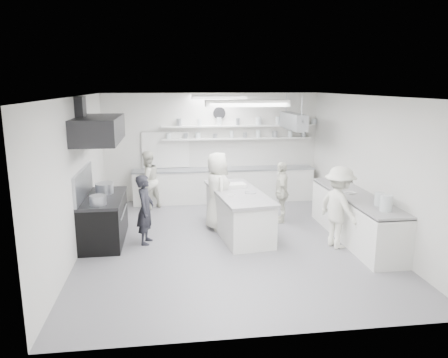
{
  "coord_description": "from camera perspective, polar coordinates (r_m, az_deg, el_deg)",
  "views": [
    {
      "loc": [
        -1.24,
        -8.42,
        3.22
      ],
      "look_at": [
        -0.04,
        0.6,
        1.22
      ],
      "focal_mm": 34.4,
      "sensor_mm": 36.0,
      "label": 1
    }
  ],
  "objects": [
    {
      "name": "stove_pot",
      "position": [
        9.45,
        -15.62,
        -1.36
      ],
      "size": [
        0.38,
        0.38,
        0.27
      ],
      "primitive_type": "cylinder",
      "color": "#A2A7AF",
      "rests_on": "stove"
    },
    {
      "name": "wall_clock",
      "position": [
        11.99,
        -0.65,
        8.74
      ],
      "size": [
        0.32,
        0.05,
        0.32
      ],
      "primitive_type": "cylinder",
      "rotation": [
        1.57,
        0.0,
        0.0
      ],
      "color": "white",
      "rests_on": "wall_back"
    },
    {
      "name": "stove",
      "position": [
        9.35,
        -15.63,
        -5.3
      ],
      "size": [
        0.8,
        1.8,
        0.9
      ],
      "primitive_type": "cube",
      "color": "black",
      "rests_on": "floor"
    },
    {
      "name": "light_fixture_rear",
      "position": [
        10.3,
        -0.65,
        10.86
      ],
      "size": [
        1.3,
        0.25,
        0.1
      ],
      "primitive_type": "cube",
      "color": "white",
      "rests_on": "ceiling"
    },
    {
      "name": "floor",
      "position": [
        9.1,
        0.78,
        -8.36
      ],
      "size": [
        6.0,
        7.0,
        0.02
      ],
      "primitive_type": "cube",
      "color": "gray",
      "rests_on": "ground"
    },
    {
      "name": "cook_island_left",
      "position": [
        9.66,
        -0.88,
        -1.6
      ],
      "size": [
        0.69,
        0.94,
        1.76
      ],
      "primitive_type": "imported",
      "rotation": [
        0.0,
        0.0,
        1.74
      ],
      "color": "silver",
      "rests_on": "floor"
    },
    {
      "name": "cook_back",
      "position": [
        11.41,
        -10.16,
        -0.16
      ],
      "size": [
        0.95,
        0.93,
        1.55
      ],
      "primitive_type": "imported",
      "rotation": [
        0.0,
        0.0,
        -2.47
      ],
      "color": "silver",
      "rests_on": "floor"
    },
    {
      "name": "wall_front",
      "position": [
        5.36,
        6.27,
        -6.4
      ],
      "size": [
        6.0,
        0.04,
        3.0
      ],
      "primitive_type": "cube",
      "color": "silver",
      "rests_on": "floor"
    },
    {
      "name": "bowl_island_a",
      "position": [
        9.27,
        3.53,
        -1.95
      ],
      "size": [
        0.3,
        0.3,
        0.06
      ],
      "primitive_type": "imported",
      "rotation": [
        0.0,
        0.0,
        -0.25
      ],
      "color": "#A2A7AF",
      "rests_on": "prep_island"
    },
    {
      "name": "ceiling",
      "position": [
        8.51,
        0.84,
        11.0
      ],
      "size": [
        6.0,
        7.0,
        0.02
      ],
      "primitive_type": "cube",
      "color": "white",
      "rests_on": "wall_back"
    },
    {
      "name": "light_fixture_front",
      "position": [
        6.74,
        3.1,
        10.01
      ],
      "size": [
        1.3,
        0.25,
        0.1
      ],
      "primitive_type": "cube",
      "color": "white",
      "rests_on": "ceiling"
    },
    {
      "name": "prep_island",
      "position": [
        9.49,
        1.9,
        -4.58
      ],
      "size": [
        1.2,
        2.52,
        0.89
      ],
      "primitive_type": "cube",
      "rotation": [
        0.0,
        0.0,
        0.12
      ],
      "color": "white",
      "rests_on": "floor"
    },
    {
      "name": "cook_stove",
      "position": [
        8.95,
        -10.41,
        -4.0
      ],
      "size": [
        0.44,
        0.58,
        1.44
      ],
      "primitive_type": "imported",
      "rotation": [
        0.0,
        0.0,
        1.38
      ],
      "color": "#222228",
      "rests_on": "floor"
    },
    {
      "name": "shelf_upper",
      "position": [
        12.0,
        1.8,
        7.07
      ],
      "size": [
        4.2,
        0.26,
        0.04
      ],
      "primitive_type": "cube",
      "color": "white",
      "rests_on": "wall_back"
    },
    {
      "name": "cook_right",
      "position": [
        8.87,
        15.05,
        -3.67
      ],
      "size": [
        0.91,
        1.21,
        1.66
      ],
      "primitive_type": "imported",
      "rotation": [
        0.0,
        0.0,
        1.88
      ],
      "color": "silver",
      "rests_on": "floor"
    },
    {
      "name": "pass_through_window",
      "position": [
        12.03,
        -7.77,
        3.85
      ],
      "size": [
        1.3,
        0.04,
        1.0
      ],
      "primitive_type": "cube",
      "color": "black",
      "rests_on": "wall_back"
    },
    {
      "name": "bowl_right",
      "position": [
        9.46,
        16.35,
        -1.86
      ],
      "size": [
        0.31,
        0.31,
        0.06
      ],
      "primitive_type": "imported",
      "rotation": [
        0.0,
        0.0,
        0.33
      ],
      "color": "white",
      "rests_on": "right_counter"
    },
    {
      "name": "exhaust_hood",
      "position": [
        8.97,
        -16.34,
        6.35
      ],
      "size": [
        0.85,
        2.0,
        0.5
      ],
      "primitive_type": "cube",
      "color": "#252527",
      "rests_on": "wall_left"
    },
    {
      "name": "bowl_island_b",
      "position": [
        9.03,
        0.93,
        -2.32
      ],
      "size": [
        0.22,
        0.22,
        0.06
      ],
      "primitive_type": "imported",
      "rotation": [
        0.0,
        0.0,
        -0.16
      ],
      "color": "white",
      "rests_on": "prep_island"
    },
    {
      "name": "wall_back",
      "position": [
        12.11,
        -1.6,
        4.26
      ],
      "size": [
        6.0,
        0.04,
        3.0
      ],
      "primitive_type": "cube",
      "color": "silver",
      "rests_on": "floor"
    },
    {
      "name": "wall_right",
      "position": [
        9.58,
        18.85,
        1.41
      ],
      "size": [
        0.04,
        7.0,
        3.0
      ],
      "primitive_type": "cube",
      "color": "silver",
      "rests_on": "floor"
    },
    {
      "name": "right_counter",
      "position": [
        9.5,
        17.05,
        -4.97
      ],
      "size": [
        0.74,
        3.3,
        0.94
      ],
      "primitive_type": "cube",
      "color": "white",
      "rests_on": "floor"
    },
    {
      "name": "pot_rack",
      "position": [
        11.33,
        9.17,
        7.61
      ],
      "size": [
        0.3,
        1.6,
        0.4
      ],
      "primitive_type": "cube",
      "color": "#A2A7AF",
      "rests_on": "ceiling"
    },
    {
      "name": "shelf_lower",
      "position": [
        12.04,
        1.78,
        5.41
      ],
      "size": [
        4.2,
        0.26,
        0.04
      ],
      "primitive_type": "cube",
      "color": "white",
      "rests_on": "wall_back"
    },
    {
      "name": "back_counter",
      "position": [
        12.04,
        -0.0,
        -0.82
      ],
      "size": [
        5.0,
        0.6,
        0.92
      ],
      "primitive_type": "cube",
      "color": "white",
      "rests_on": "floor"
    },
    {
      "name": "wall_left",
      "position": [
        8.77,
        -18.97,
        0.43
      ],
      "size": [
        0.04,
        7.0,
        3.0
      ],
      "primitive_type": "cube",
      "color": "silver",
      "rests_on": "floor"
    },
    {
      "name": "cook_island_right",
      "position": [
        10.27,
        7.66,
        -1.73
      ],
      "size": [
        0.53,
        0.91,
        1.46
      ],
      "primitive_type": "imported",
      "rotation": [
        0.0,
        0.0,
        -1.79
      ],
      "color": "silver",
      "rests_on": "floor"
    }
  ]
}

